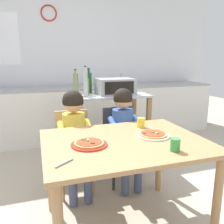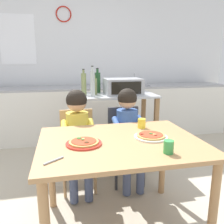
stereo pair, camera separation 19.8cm
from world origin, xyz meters
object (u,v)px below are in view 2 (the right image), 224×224
dining_chair_right (125,139)px  child_in_blue_striped_shirt (128,125)px  pizza_plate_red_rimmed (84,143)px  bottle_brown_beer (98,82)px  toaster_oven (123,86)px  bottle_clear_vinegar (93,83)px  child_in_yellow_shirt (78,128)px  kitchen_island_cart (115,118)px  dining_chair_left (78,143)px  pizza_plate_white (151,136)px  dining_table (120,153)px  bottle_dark_olive_oil (94,86)px  drinking_cup_yellow (142,123)px  serving_spoon (54,161)px  drinking_cup_green (169,147)px  bottle_squat_spirits (84,83)px

dining_chair_right → child_in_blue_striped_shirt: size_ratio=0.79×
dining_chair_right → pizza_plate_red_rimmed: size_ratio=3.17×
bottle_brown_beer → child_in_blue_striped_shirt: bearing=-75.8°
toaster_oven → bottle_brown_beer: bearing=143.7°
bottle_clear_vinegar → child_in_yellow_shirt: (-0.22, -0.49, -0.38)m
kitchen_island_cart → bottle_brown_beer: (-0.19, 0.20, 0.44)m
dining_chair_left → child_in_blue_striped_shirt: child_in_blue_striped_shirt is taller
toaster_oven → dining_chair_left: 0.93m
kitchen_island_cart → toaster_oven: 0.42m
dining_chair_left → pizza_plate_white: (0.52, -0.71, 0.28)m
dining_chair_left → child_in_yellow_shirt: bearing=-90.0°
dining_table → dining_chair_left: 0.79m
dining_table → bottle_dark_olive_oil: bearing=90.8°
toaster_oven → bottle_clear_vinegar: size_ratio=1.27×
kitchen_island_cart → bottle_dark_olive_oil: bearing=168.7°
bottle_clear_vinegar → dining_chair_left: 0.73m
bottle_brown_beer → drinking_cup_yellow: 1.18m
dining_chair_right → bottle_dark_olive_oil: bearing=117.1°
drinking_cup_yellow → pizza_plate_red_rimmed: bearing=-150.8°
pizza_plate_red_rimmed → serving_spoon: bearing=-129.4°
dining_table → serving_spoon: serving_spoon is taller
dining_chair_left → dining_table: bearing=-69.1°
bottle_brown_beer → child_in_blue_striped_shirt: (0.20, -0.78, -0.37)m
kitchen_island_cart → toaster_oven: size_ratio=2.20×
toaster_oven → drinking_cup_green: (-0.09, -1.49, -0.22)m
pizza_plate_white → bottle_clear_vinegar: bearing=105.5°
bottle_brown_beer → dining_chair_right: 0.89m
child_in_yellow_shirt → toaster_oven: bearing=44.0°
bottle_brown_beer → serving_spoon: bearing=-107.4°
bottle_squat_spirits → drinking_cup_green: bearing=-76.3°
bottle_brown_beer → child_in_yellow_shirt: bearing=-112.0°
dining_chair_right → child_in_blue_striped_shirt: (-0.00, -0.12, 0.19)m
dining_chair_left → child_in_yellow_shirt: size_ratio=0.79×
child_in_blue_striped_shirt → drinking_cup_green: child_in_blue_striped_shirt is taller
pizza_plate_red_rimmed → kitchen_island_cart: bearing=67.2°
pizza_plate_red_rimmed → pizza_plate_white: (0.52, 0.04, 0.00)m
bottle_clear_vinegar → dining_table: size_ratio=0.30×
toaster_oven → dining_chair_left: size_ratio=0.56×
bottle_clear_vinegar → bottle_dark_olive_oil: 0.17m
pizza_plate_red_rimmed → drinking_cup_yellow: size_ratio=3.07×
bottle_squat_spirits → child_in_yellow_shirt: size_ratio=0.30×
child_in_blue_striped_shirt → serving_spoon: size_ratio=7.33×
child_in_yellow_shirt → bottle_dark_olive_oil: bearing=68.4°
dining_chair_right → serving_spoon: dining_chair_right is taller
kitchen_island_cart → toaster_oven: toaster_oven is taller
toaster_oven → bottle_brown_beer: 0.36m
bottle_dark_olive_oil → pizza_plate_white: bearing=-78.1°
bottle_brown_beer → drinking_cup_yellow: (0.21, -1.13, -0.26)m
bottle_clear_vinegar → child_in_blue_striped_shirt: bottle_clear_vinegar is taller
kitchen_island_cart → drinking_cup_green: bearing=-90.0°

